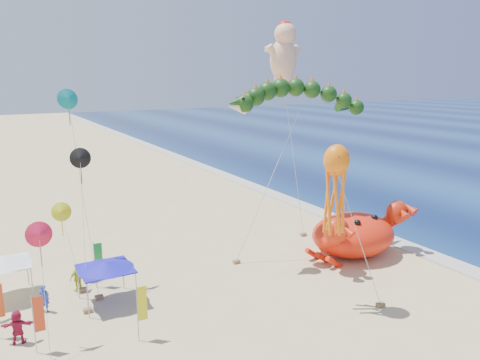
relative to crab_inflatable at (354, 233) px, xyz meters
name	(u,v)px	position (x,y,z in m)	size (l,w,h in m)	color
ground	(277,269)	(-6.80, 0.56, -1.78)	(320.00, 320.00, 0.00)	#D1B784
foam_strip	(395,241)	(5.20, 0.56, -1.77)	(320.00, 320.00, 0.00)	silver
crab_inflatable	(354,233)	(0.00, 0.00, 0.00)	(9.22, 6.55, 4.04)	red
dragon_kite	(298,102)	(-3.70, 2.76, 10.07)	(11.97, 2.53, 13.16)	#12350E
cherub_kite	(284,52)	(-1.43, 8.02, 13.94)	(2.42, 3.78, 18.24)	#FFBC9B
octopus_kite	(336,183)	(-7.02, -5.54, 5.93)	(3.58, 2.56, 9.96)	orange
canopy_blue	(105,266)	(-18.81, 1.58, 0.66)	(3.40, 3.40, 2.71)	gray
canopy_white	(4,261)	(-24.19, 5.38, 0.66)	(3.32, 3.32, 2.71)	gray
feather_flags	(71,293)	(-21.22, -0.28, 0.23)	(7.12, 7.72, 3.20)	gray
beachgoers	(77,299)	(-20.68, 1.15, -0.88)	(25.72, 5.65, 1.89)	#C4D926
small_kites	(43,190)	(-21.70, 3.54, 5.35)	(8.95, 11.12, 13.02)	#C4C616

